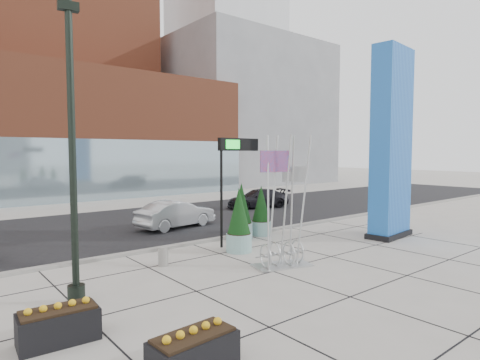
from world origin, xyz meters
TOP-DOWN VIEW (x-y plane):
  - ground at (0.00, 0.00)m, footprint 160.00×160.00m
  - street_asphalt at (0.00, 10.00)m, footprint 80.00×12.00m
  - curb_edge at (0.00, 4.00)m, footprint 80.00×0.30m
  - tower_podium at (1.00, 27.00)m, footprint 34.00×10.00m
  - tower_glass_front at (1.00, 22.20)m, footprint 34.00×0.60m
  - building_grey_parking at (26.00, 32.00)m, footprint 20.00×18.00m
  - building_pale_office at (36.00, 48.00)m, footprint 16.00×16.00m
  - blue_pylon at (9.00, -0.42)m, footprint 2.71×1.44m
  - lamp_post at (-4.91, 0.18)m, footprint 0.52×0.43m
  - public_art_sculpture at (1.68, -0.72)m, footprint 2.18×1.48m
  - concrete_bollard at (-1.50, 1.88)m, footprint 0.34×0.34m
  - overhead_street_sign at (2.45, 2.80)m, footprint 2.13×0.31m
  - round_planter_east at (4.60, 3.60)m, footprint 0.95×0.95m
  - round_planter_mid at (3.40, 3.60)m, footprint 1.02×1.02m
  - round_planter_west at (1.80, 1.80)m, footprint 1.02×1.02m
  - box_planter_north at (-5.86, -1.78)m, footprint 1.59×0.87m
  - box_planter_south at (-4.31, -4.50)m, footprint 1.60×0.88m
  - car_silver_mid at (2.39, 7.72)m, footprint 4.48×2.20m
  - car_dark_east at (10.70, 10.69)m, footprint 4.79×2.83m

SIDE VIEW (x-z plane):
  - ground at x=0.00m, z-range 0.00..0.00m
  - street_asphalt at x=0.00m, z-range 0.00..0.02m
  - curb_edge at x=0.00m, z-range 0.00..0.12m
  - concrete_bollard at x=-1.50m, z-range 0.00..0.66m
  - box_planter_north at x=-5.86m, z-range -0.03..0.81m
  - box_planter_south at x=-4.31m, z-range -0.03..0.82m
  - car_dark_east at x=10.70m, z-range 0.00..1.30m
  - car_silver_mid at x=2.39m, z-range 0.00..1.41m
  - round_planter_east at x=4.60m, z-range -0.06..2.31m
  - public_art_sculpture at x=1.68m, z-range -1.07..3.44m
  - round_planter_mid at x=3.40m, z-range -0.07..2.48m
  - round_planter_west at x=1.80m, z-range -0.07..2.48m
  - tower_glass_front at x=1.00m, z-range 0.00..5.00m
  - lamp_post at x=-4.91m, z-range -0.72..7.18m
  - overhead_street_sign at x=2.45m, z-range 1.62..6.13m
  - blue_pylon at x=9.00m, z-range -0.15..8.52m
  - tower_podium at x=1.00m, z-range 0.00..11.00m
  - building_grey_parking at x=26.00m, z-range 0.00..18.00m
  - building_pale_office at x=36.00m, z-range 0.00..55.00m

